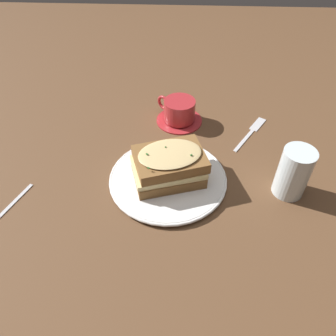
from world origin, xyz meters
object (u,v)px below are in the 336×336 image
dinner_plate (168,179)px  teacup_with_saucer (179,112)px  fork (253,130)px  sandwich (169,165)px  water_glass (293,172)px

dinner_plate → teacup_with_saucer: size_ratio=2.11×
fork → teacup_with_saucer: bearing=-157.0°
dinner_plate → fork: (-0.20, 0.22, -0.01)m
sandwich → fork: 0.30m
sandwich → fork: bearing=131.8°
water_glass → sandwich: bearing=-94.2°
dinner_plate → sandwich: sandwich is taller
teacup_with_saucer → fork: (0.03, 0.20, -0.03)m
dinner_plate → water_glass: (0.02, 0.27, 0.05)m
teacup_with_saucer → dinner_plate: bearing=124.3°
sandwich → fork: size_ratio=1.19×
water_glass → fork: water_glass is taller
dinner_plate → teacup_with_saucer: bearing=175.3°
teacup_with_saucer → water_glass: 0.35m
dinner_plate → sandwich: bearing=146.6°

